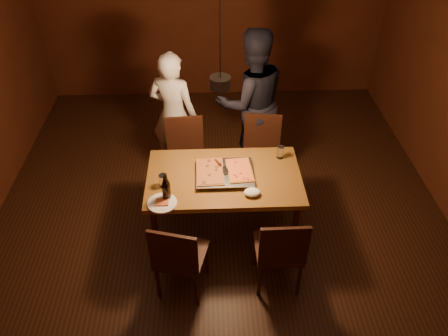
{
  "coord_description": "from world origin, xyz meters",
  "views": [
    {
      "loc": [
        -0.11,
        -3.26,
        3.46
      ],
      "look_at": [
        0.03,
        -0.01,
        0.85
      ],
      "focal_mm": 35.0,
      "sensor_mm": 36.0,
      "label": 1
    }
  ],
  "objects_px": {
    "beer_bottle_b": "(166,187)",
    "diner_dark": "(251,102)",
    "pizza_tray": "(225,174)",
    "pendant_lamp": "(220,81)",
    "beer_bottle_a": "(166,189)",
    "chair_near_right": "(281,248)",
    "chair_far_left": "(185,149)",
    "diner_white": "(174,115)",
    "dining_table": "(224,182)",
    "chair_near_left": "(178,254)",
    "chair_far_right": "(262,146)",
    "plate_slice": "(162,203)"
  },
  "relations": [
    {
      "from": "beer_bottle_b",
      "to": "diner_dark",
      "type": "bearing_deg",
      "value": 58.41
    },
    {
      "from": "pizza_tray",
      "to": "pendant_lamp",
      "type": "relative_size",
      "value": 0.5
    },
    {
      "from": "beer_bottle_a",
      "to": "pendant_lamp",
      "type": "xyz_separation_m",
      "value": [
        0.51,
        0.32,
        0.88
      ]
    },
    {
      "from": "chair_near_right",
      "to": "pizza_tray",
      "type": "xyz_separation_m",
      "value": [
        -0.46,
        0.74,
        0.24
      ]
    },
    {
      "from": "chair_near_right",
      "to": "pendant_lamp",
      "type": "relative_size",
      "value": 0.44
    },
    {
      "from": "chair_far_left",
      "to": "diner_white",
      "type": "distance_m",
      "value": 0.44
    },
    {
      "from": "dining_table",
      "to": "diner_dark",
      "type": "relative_size",
      "value": 0.85
    },
    {
      "from": "dining_table",
      "to": "beer_bottle_a",
      "type": "bearing_deg",
      "value": -150.21
    },
    {
      "from": "beer_bottle_a",
      "to": "chair_near_left",
      "type": "bearing_deg",
      "value": -77.1
    },
    {
      "from": "dining_table",
      "to": "pendant_lamp",
      "type": "bearing_deg",
      "value": 156.28
    },
    {
      "from": "chair_near_right",
      "to": "diner_white",
      "type": "height_order",
      "value": "diner_white"
    },
    {
      "from": "beer_bottle_b",
      "to": "chair_near_right",
      "type": "bearing_deg",
      "value": -24.5
    },
    {
      "from": "chair_far_right",
      "to": "chair_near_right",
      "type": "distance_m",
      "value": 1.51
    },
    {
      "from": "beer_bottle_a",
      "to": "diner_dark",
      "type": "bearing_deg",
      "value": 58.56
    },
    {
      "from": "dining_table",
      "to": "pizza_tray",
      "type": "xyz_separation_m",
      "value": [
        0.01,
        0.0,
        0.1
      ]
    },
    {
      "from": "chair_near_left",
      "to": "plate_slice",
      "type": "bearing_deg",
      "value": 124.31
    },
    {
      "from": "plate_slice",
      "to": "diner_white",
      "type": "bearing_deg",
      "value": 88.71
    },
    {
      "from": "chair_far_left",
      "to": "beer_bottle_b",
      "type": "xyz_separation_m",
      "value": [
        -0.12,
        -1.04,
        0.35
      ]
    },
    {
      "from": "dining_table",
      "to": "chair_far_left",
      "type": "distance_m",
      "value": 0.87
    },
    {
      "from": "chair_far_left",
      "to": "chair_near_right",
      "type": "relative_size",
      "value": 1.0
    },
    {
      "from": "chair_near_right",
      "to": "beer_bottle_a",
      "type": "distance_m",
      "value": 1.14
    },
    {
      "from": "chair_far_left",
      "to": "chair_near_left",
      "type": "distance_m",
      "value": 1.53
    },
    {
      "from": "dining_table",
      "to": "chair_near_left",
      "type": "height_order",
      "value": "chair_near_left"
    },
    {
      "from": "pendant_lamp",
      "to": "diner_dark",
      "type": "bearing_deg",
      "value": 71.06
    },
    {
      "from": "plate_slice",
      "to": "diner_white",
      "type": "height_order",
      "value": "diner_white"
    },
    {
      "from": "dining_table",
      "to": "chair_near_right",
      "type": "distance_m",
      "value": 0.89
    },
    {
      "from": "chair_near_left",
      "to": "diner_white",
      "type": "relative_size",
      "value": 0.33
    },
    {
      "from": "plate_slice",
      "to": "diner_dark",
      "type": "relative_size",
      "value": 0.15
    },
    {
      "from": "beer_bottle_a",
      "to": "plate_slice",
      "type": "height_order",
      "value": "beer_bottle_a"
    },
    {
      "from": "dining_table",
      "to": "plate_slice",
      "type": "relative_size",
      "value": 5.6
    },
    {
      "from": "beer_bottle_b",
      "to": "diner_white",
      "type": "xyz_separation_m",
      "value": [
        -0.01,
        1.39,
        -0.11
      ]
    },
    {
      "from": "chair_near_left",
      "to": "pizza_tray",
      "type": "xyz_separation_m",
      "value": [
        0.44,
        0.78,
        0.24
      ]
    },
    {
      "from": "plate_slice",
      "to": "chair_near_left",
      "type": "bearing_deg",
      "value": -70.64
    },
    {
      "from": "pizza_tray",
      "to": "beer_bottle_a",
      "type": "height_order",
      "value": "beer_bottle_a"
    },
    {
      "from": "chair_far_left",
      "to": "diner_white",
      "type": "bearing_deg",
      "value": -72.69
    },
    {
      "from": "pendant_lamp",
      "to": "plate_slice",
      "type": "bearing_deg",
      "value": -145.01
    },
    {
      "from": "chair_far_left",
      "to": "plate_slice",
      "type": "relative_size",
      "value": 1.81
    },
    {
      "from": "chair_near_left",
      "to": "diner_dark",
      "type": "relative_size",
      "value": 0.29
    },
    {
      "from": "dining_table",
      "to": "plate_slice",
      "type": "distance_m",
      "value": 0.69
    },
    {
      "from": "diner_dark",
      "to": "pendant_lamp",
      "type": "distance_m",
      "value": 1.5
    },
    {
      "from": "chair_near_left",
      "to": "chair_near_right",
      "type": "relative_size",
      "value": 1.06
    },
    {
      "from": "chair_near_left",
      "to": "beer_bottle_a",
      "type": "bearing_deg",
      "value": 117.86
    },
    {
      "from": "chair_near_left",
      "to": "diner_white",
      "type": "height_order",
      "value": "diner_white"
    },
    {
      "from": "chair_near_left",
      "to": "dining_table",
      "type": "bearing_deg",
      "value": 76.06
    },
    {
      "from": "dining_table",
      "to": "chair_near_right",
      "type": "height_order",
      "value": "chair_near_right"
    },
    {
      "from": "pizza_tray",
      "to": "diner_white",
      "type": "xyz_separation_m",
      "value": [
        -0.55,
        1.1,
        -0.0
      ]
    },
    {
      "from": "beer_bottle_a",
      "to": "diner_white",
      "type": "relative_size",
      "value": 0.17
    },
    {
      "from": "chair_far_left",
      "to": "chair_near_left",
      "type": "relative_size",
      "value": 0.94
    },
    {
      "from": "chair_near_right",
      "to": "pizza_tray",
      "type": "bearing_deg",
      "value": 121.1
    },
    {
      "from": "chair_far_right",
      "to": "pendant_lamp",
      "type": "relative_size",
      "value": 0.44
    }
  ]
}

